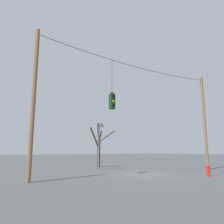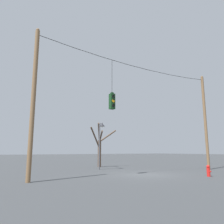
% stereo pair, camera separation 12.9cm
% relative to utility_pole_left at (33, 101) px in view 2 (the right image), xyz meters
% --- Properties ---
extents(ground_plane, '(200.00, 200.00, 0.00)m').
position_rel_utility_pole_left_xyz_m(ground_plane, '(7.93, -0.19, -4.48)').
color(ground_plane, '#383A3D').
extents(utility_pole_left, '(0.26, 0.26, 8.98)m').
position_rel_utility_pole_left_xyz_m(utility_pole_left, '(0.00, 0.00, 0.00)').
color(utility_pole_left, brown).
rests_on(utility_pole_left, ground_plane).
extents(utility_pole_right, '(0.26, 0.26, 8.98)m').
position_rel_utility_pole_left_xyz_m(utility_pole_right, '(15.86, 0.00, 0.00)').
color(utility_pole_right, brown).
rests_on(utility_pole_right, ground_plane).
extents(span_wire, '(15.86, 0.03, 0.45)m').
position_rel_utility_pole_left_xyz_m(span_wire, '(7.93, 0.00, 3.82)').
color(span_wire, black).
extents(traffic_light_near_left_pole, '(0.34, 0.58, 3.64)m').
position_rel_utility_pole_left_xyz_m(traffic_light_near_left_pole, '(5.32, -0.00, 0.65)').
color(traffic_light_near_left_pole, '#143819').
extents(street_lamp, '(0.46, 0.80, 4.22)m').
position_rel_utility_pole_left_xyz_m(street_lamp, '(7.22, 4.90, -1.33)').
color(street_lamp, '#515156').
rests_on(street_lamp, ground_plane).
extents(bare_tree, '(3.41, 1.92, 4.51)m').
position_rel_utility_pole_left_xyz_m(bare_tree, '(8.82, 7.93, -2.32)').
color(bare_tree, brown).
rests_on(bare_tree, ground_plane).
extents(fire_hydrant, '(0.22, 0.30, 0.75)m').
position_rel_utility_pole_left_xyz_m(fire_hydrant, '(10.70, -3.47, -4.10)').
color(fire_hydrant, red).
rests_on(fire_hydrant, ground_plane).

